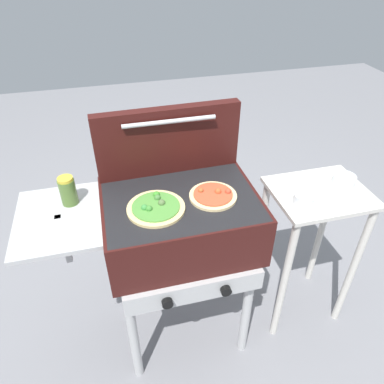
{
  "coord_description": "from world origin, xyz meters",
  "views": [
    {
      "loc": [
        -0.25,
        -1.15,
        1.79
      ],
      "look_at": [
        0.05,
        0.0,
        0.92
      ],
      "focal_mm": 33.76,
      "sensor_mm": 36.0,
      "label": 1
    }
  ],
  "objects": [
    {
      "name": "ground_plane",
      "position": [
        0.0,
        0.0,
        0.0
      ],
      "size": [
        8.0,
        8.0,
        0.0
      ],
      "primitive_type": "plane",
      "color": "gray"
    },
    {
      "name": "prep_table",
      "position": [
        0.66,
        0.0,
        0.57
      ],
      "size": [
        0.44,
        0.36,
        0.81
      ],
      "color": "beige",
      "rests_on": "ground_plane"
    },
    {
      "name": "topping_bowl_near",
      "position": [
        0.54,
        -0.06,
        0.83
      ],
      "size": [
        0.09,
        0.09,
        0.04
      ],
      "color": "silver",
      "rests_on": "prep_table"
    },
    {
      "name": "topping_bowl_far",
      "position": [
        0.79,
        0.03,
        0.83
      ],
      "size": [
        0.1,
        0.1,
        0.04
      ],
      "color": "silver",
      "rests_on": "prep_table"
    },
    {
      "name": "pizza_veggie",
      "position": [
        -0.11,
        -0.05,
        0.91
      ],
      "size": [
        0.23,
        0.23,
        0.04
      ],
      "color": "#E0C17F",
      "rests_on": "grill"
    },
    {
      "name": "grill",
      "position": [
        -0.01,
        -0.0,
        0.76
      ],
      "size": [
        0.96,
        0.53,
        0.9
      ],
      "color": "#38110F",
      "rests_on": "ground_plane"
    },
    {
      "name": "grill_lid_open",
      "position": [
        0.0,
        0.21,
        1.05
      ],
      "size": [
        0.63,
        0.09,
        0.3
      ],
      "color": "#38110F",
      "rests_on": "grill"
    },
    {
      "name": "sauce_jar",
      "position": [
        -0.43,
        0.08,
        0.96
      ],
      "size": [
        0.06,
        0.06,
        0.12
      ],
      "color": "#4C6B2D",
      "rests_on": "grill"
    },
    {
      "name": "pizza_pepperoni",
      "position": [
        0.13,
        -0.03,
        0.91
      ],
      "size": [
        0.2,
        0.2,
        0.04
      ],
      "color": "beige",
      "rests_on": "grill"
    }
  ]
}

